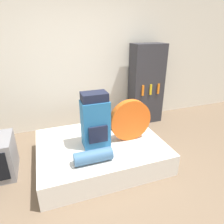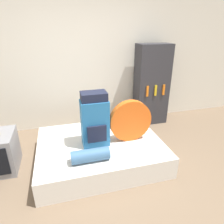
% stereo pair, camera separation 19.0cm
% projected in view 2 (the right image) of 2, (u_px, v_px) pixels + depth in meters
% --- Properties ---
extents(ground_plane, '(16.00, 16.00, 0.00)m').
position_uv_depth(ground_plane, '(110.00, 194.00, 2.42)').
color(ground_plane, brown).
extents(wall_back, '(8.00, 0.05, 2.60)m').
position_uv_depth(wall_back, '(82.00, 60.00, 3.73)').
color(wall_back, silver).
rests_on(wall_back, ground_plane).
extents(bed, '(1.78, 1.38, 0.32)m').
position_uv_depth(bed, '(100.00, 150.00, 3.01)').
color(bed, silver).
rests_on(bed, ground_plane).
extents(backpack, '(0.37, 0.27, 0.77)m').
position_uv_depth(backpack, '(95.00, 120.00, 2.74)').
color(backpack, '#23669E').
rests_on(backpack, bed).
extents(tent_bag, '(0.62, 0.10, 0.62)m').
position_uv_depth(tent_bag, '(130.00, 121.00, 2.88)').
color(tent_bag, '#E05B19').
rests_on(tent_bag, bed).
extents(sleeping_roll, '(0.48, 0.17, 0.17)m').
position_uv_depth(sleeping_roll, '(90.00, 155.00, 2.48)').
color(sleeping_roll, '#3D668E').
rests_on(sleeping_roll, bed).
extents(bookshelf, '(0.64, 0.38, 1.59)m').
position_uv_depth(bookshelf, '(152.00, 85.00, 3.99)').
color(bookshelf, '#2D2D33').
rests_on(bookshelf, ground_plane).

